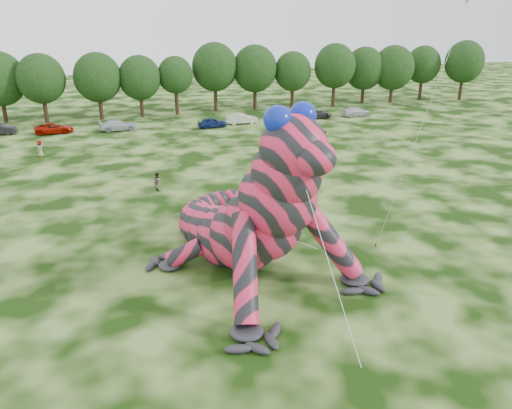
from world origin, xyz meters
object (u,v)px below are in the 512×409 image
object	(u,v)px
tree_5	(0,87)
tree_9	(176,86)
tree_6	(42,88)
tree_15	(393,74)
tree_8	(140,86)
tree_13	(334,75)
tree_10	(215,77)
car_2	(54,128)
tree_12	(292,80)
car_3	(118,125)
tree_16	(422,73)
tree_14	(364,75)
tree_7	(98,86)
spectator_2	(324,138)
car_5	(242,119)
flying_kite	(464,14)
spectator_4	(40,149)
car_7	(356,112)
spectator_1	(158,182)
tree_11	(255,77)
inflatable_gecko	(229,182)
car_4	(212,123)
spectator_3	(309,150)
car_6	(315,114)
tree_17	(463,70)

from	to	relation	value
tree_5	tree_9	world-z (taller)	tree_5
tree_6	tree_15	xyz separation A→B (m)	(56.03, 1.09, 0.07)
tree_8	tree_13	bearing A→B (deg)	0.26
tree_10	car_2	xyz separation A→B (m)	(-23.48, -9.81, -4.59)
tree_12	car_3	size ratio (longest dim) A/B	1.85
tree_16	tree_10	bearing A→B (deg)	-178.80
tree_12	tree_14	distance (m)	13.49
tree_7	spectator_2	world-z (taller)	tree_7
car_2	car_5	xyz separation A→B (m)	(24.70, -1.19, 0.05)
flying_kite	spectator_4	distance (m)	43.91
car_7	spectator_1	distance (m)	41.57
car_5	spectator_2	xyz separation A→B (m)	(5.71, -14.78, 0.15)
tree_8	tree_11	size ratio (longest dim) A/B	0.89
tree_13	tree_11	bearing A→B (deg)	175.42
tree_14	spectator_4	world-z (taller)	tree_14
inflatable_gecko	tree_11	bearing A→B (deg)	48.75
tree_5	car_4	xyz separation A→B (m)	(27.23, -12.13, -4.24)
spectator_1	car_7	bearing A→B (deg)	-69.74
tree_16	car_7	distance (m)	22.48
tree_10	spectator_3	world-z (taller)	tree_10
tree_14	car_3	xyz separation A→B (m)	(-41.62, -10.58, -4.00)
tree_8	car_6	size ratio (longest dim) A/B	1.82
tree_12	tree_13	distance (m)	7.17
tree_13	tree_7	bearing A→B (deg)	-179.50
tree_14	car_5	size ratio (longest dim) A/B	2.17
tree_8	car_7	xyz separation A→B (m)	(30.76, -9.08, -3.80)
tree_15	spectator_4	bearing A→B (deg)	-159.37
car_7	spectator_1	world-z (taller)	spectator_1
tree_6	car_5	distance (m)	28.00
tree_7	car_6	distance (m)	31.46
flying_kite	spectator_2	size ratio (longest dim) A/B	9.32
tree_8	tree_16	world-z (taller)	tree_16
tree_6	flying_kite	bearing A→B (deg)	-64.75
tree_5	spectator_2	distance (m)	45.57
tree_12	tree_8	bearing A→B (deg)	-178.22
flying_kite	tree_12	xyz separation A→B (m)	(12.27, 54.68, -9.72)
spectator_3	spectator_4	xyz separation A→B (m)	(-27.33, 8.72, 0.03)
tree_10	tree_8	bearing A→B (deg)	-172.19
tree_10	tree_13	size ratio (longest dim) A/B	1.04
tree_5	car_5	distance (m)	33.81
tree_7	spectator_2	size ratio (longest dim) A/B	5.47
tree_12	spectator_2	world-z (taller)	tree_12
tree_9	tree_11	size ratio (longest dim) A/B	0.86
car_5	tree_6	bearing A→B (deg)	72.26
tree_11	car_4	bearing A→B (deg)	-129.16
tree_11	tree_16	world-z (taller)	tree_11
car_2	tree_9	bearing A→B (deg)	-67.62
tree_12	spectator_4	bearing A→B (deg)	-150.55
spectator_2	spectator_1	world-z (taller)	spectator_2
tree_17	tree_7	bearing A→B (deg)	179.87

